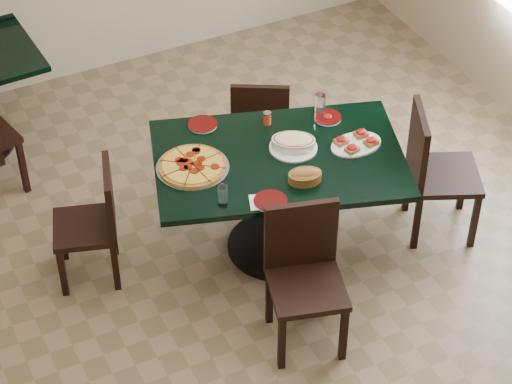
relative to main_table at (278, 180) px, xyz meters
name	(u,v)px	position (x,y,z in m)	size (l,w,h in m)	color
floor	(262,278)	(-0.22, -0.21, -0.57)	(5.50, 5.50, 0.00)	brown
main_table	(278,180)	(0.00, 0.00, 0.00)	(1.74, 1.39, 0.75)	black
chair_far	(260,123)	(0.23, 0.71, -0.11)	(0.52, 0.52, 0.83)	black
chair_near	(304,269)	(-0.19, -0.70, -0.06)	(0.52, 0.52, 0.90)	black
chair_right	(433,166)	(0.97, -0.26, -0.05)	(0.57, 0.57, 0.93)	black
chair_left	(96,218)	(-1.10, 0.29, -0.12)	(0.48, 0.48, 0.82)	black
pepperoni_pizza	(193,166)	(-0.51, 0.13, 0.20)	(0.44, 0.44, 0.04)	#B0B1B7
lasagna_casserole	(293,142)	(0.12, 0.04, 0.23)	(0.32, 0.30, 0.09)	silver
bread_basket	(305,176)	(0.03, -0.27, 0.22)	(0.23, 0.18, 0.09)	brown
bruschetta_platter	(356,143)	(0.48, -0.11, 0.21)	(0.34, 0.24, 0.05)	silver
side_plate_near	(270,201)	(-0.24, -0.35, 0.19)	(0.20, 0.20, 0.02)	silver
side_plate_far_r	(328,117)	(0.46, 0.21, 0.19)	(0.18, 0.18, 0.03)	silver
side_plate_far_l	(203,124)	(-0.29, 0.50, 0.19)	(0.19, 0.19, 0.02)	silver
napkin_setting	(262,202)	(-0.28, -0.33, 0.18)	(0.17, 0.17, 0.01)	white
water_glass_a	(320,104)	(0.44, 0.29, 0.25)	(0.07, 0.07, 0.14)	white
water_glass_b	(223,196)	(-0.49, -0.25, 0.25)	(0.06, 0.06, 0.13)	white
pepper_shaker	(267,118)	(0.09, 0.33, 0.23)	(0.05, 0.05, 0.09)	#AA2B12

